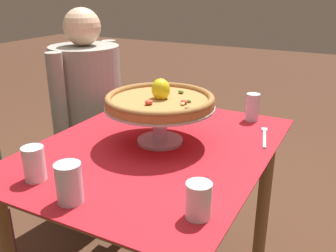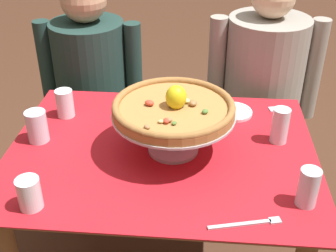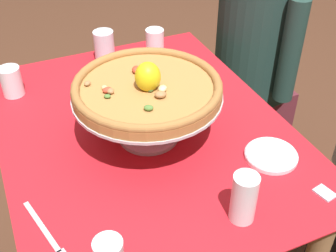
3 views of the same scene
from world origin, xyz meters
name	(u,v)px [view 3 (image 3 of 3)]	position (x,y,z in m)	size (l,w,h in m)	color
dining_table	(145,160)	(0.00, 0.00, 0.61)	(1.06, 0.82, 0.74)	olive
pizza_stand	(149,106)	(0.04, 0.00, 0.84)	(0.41, 0.41, 0.15)	#B7B7C1
pizza	(148,87)	(0.04, 0.00, 0.91)	(0.40, 0.40, 0.10)	#AD753D
water_glass_side_right	(244,201)	(0.41, 0.09, 0.79)	(0.06, 0.06, 0.13)	silver
water_glass_front_left	(12,83)	(-0.35, -0.32, 0.78)	(0.07, 0.07, 0.10)	white
water_glass_side_left	(104,48)	(-0.44, 0.02, 0.79)	(0.07, 0.07, 0.12)	silver
water_glass_back_left	(155,45)	(-0.40, 0.20, 0.79)	(0.07, 0.07, 0.11)	white
side_plate	(271,155)	(0.26, 0.27, 0.75)	(0.14, 0.14, 0.02)	white
dinner_fork	(47,234)	(0.28, -0.34, 0.74)	(0.21, 0.07, 0.01)	#B7B7C1
sugar_packet	(325,193)	(0.43, 0.32, 0.74)	(0.05, 0.04, 0.01)	silver
diner_left	(254,67)	(-0.42, 0.67, 0.57)	(0.51, 0.35, 1.17)	maroon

